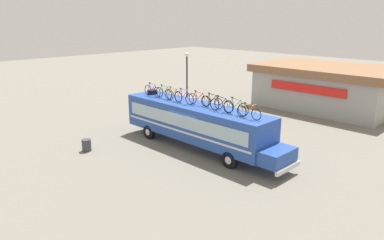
% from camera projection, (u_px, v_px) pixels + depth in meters
% --- Properties ---
extents(ground_plane, '(120.00, 120.00, 0.00)m').
position_uv_depth(ground_plane, '(195.00, 147.00, 23.49)').
color(ground_plane, slate).
extents(bus, '(12.45, 2.41, 2.83)m').
position_uv_depth(bus, '(197.00, 123.00, 22.88)').
color(bus, '#23479E').
rests_on(bus, ground).
extents(luggage_bag_1, '(0.56, 0.50, 0.30)m').
position_uv_depth(luggage_bag_1, '(152.00, 92.00, 25.91)').
color(luggage_bag_1, black).
rests_on(luggage_bag_1, bus).
extents(rooftop_bicycle_1, '(1.72, 0.44, 0.95)m').
position_uv_depth(rooftop_bicycle_1, '(152.00, 91.00, 25.08)').
color(rooftop_bicycle_1, black).
rests_on(rooftop_bicycle_1, bus).
extents(rooftop_bicycle_2, '(1.77, 0.44, 0.93)m').
position_uv_depth(rooftop_bicycle_2, '(165.00, 93.00, 24.43)').
color(rooftop_bicycle_2, black).
rests_on(rooftop_bicycle_2, bus).
extents(rooftop_bicycle_3, '(1.70, 0.44, 0.92)m').
position_uv_depth(rooftop_bicycle_3, '(173.00, 95.00, 23.73)').
color(rooftop_bicycle_3, black).
rests_on(rooftop_bicycle_3, bus).
extents(rooftop_bicycle_4, '(1.78, 0.44, 0.97)m').
position_uv_depth(rooftop_bicycle_4, '(184.00, 97.00, 22.95)').
color(rooftop_bicycle_4, black).
rests_on(rooftop_bicycle_4, bus).
extents(rooftop_bicycle_5, '(1.78, 0.44, 0.91)m').
position_uv_depth(rooftop_bicycle_5, '(199.00, 99.00, 22.52)').
color(rooftop_bicycle_5, black).
rests_on(rooftop_bicycle_5, bus).
extents(rooftop_bicycle_6, '(1.68, 0.44, 0.91)m').
position_uv_depth(rooftop_bicycle_6, '(212.00, 102.00, 21.86)').
color(rooftop_bicycle_6, black).
rests_on(rooftop_bicycle_6, bus).
extents(rooftop_bicycle_7, '(1.75, 0.44, 0.95)m').
position_uv_depth(rooftop_bicycle_7, '(221.00, 105.00, 20.93)').
color(rooftop_bicycle_7, black).
rests_on(rooftop_bicycle_7, bus).
extents(rooftop_bicycle_8, '(1.79, 0.44, 0.98)m').
position_uv_depth(rooftop_bicycle_8, '(236.00, 107.00, 20.36)').
color(rooftop_bicycle_8, black).
rests_on(rooftop_bicycle_8, bus).
extents(rooftop_bicycle_9, '(1.63, 0.44, 0.86)m').
position_uv_depth(rooftop_bicycle_9, '(249.00, 112.00, 19.52)').
color(rooftop_bicycle_9, black).
rests_on(rooftop_bicycle_9, bus).
extents(roadside_building, '(12.27, 8.48, 3.90)m').
position_uv_depth(roadside_building, '(327.00, 86.00, 33.34)').
color(roadside_building, '#9E9E99').
rests_on(roadside_building, ground).
extents(trash_bin, '(0.57, 0.57, 0.77)m').
position_uv_depth(trash_bin, '(87.00, 145.00, 22.69)').
color(trash_bin, '#3F3F47').
rests_on(trash_bin, ground).
extents(street_lamp, '(0.34, 0.34, 5.42)m').
position_uv_depth(street_lamp, '(187.00, 78.00, 29.71)').
color(street_lamp, '#38383D').
rests_on(street_lamp, ground).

